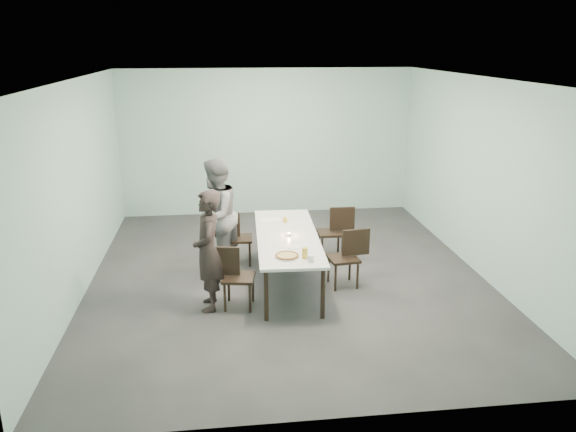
{
  "coord_description": "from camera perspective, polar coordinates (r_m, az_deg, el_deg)",
  "views": [
    {
      "loc": [
        -0.98,
        -8.02,
        3.49
      ],
      "look_at": [
        0.0,
        -0.06,
        1.0
      ],
      "focal_mm": 35.0,
      "sensor_mm": 36.0,
      "label": 1
    }
  ],
  "objects": [
    {
      "name": "diner_near",
      "position": [
        7.57,
        -8.11,
        -3.52
      ],
      "size": [
        0.42,
        0.62,
        1.66
      ],
      "primitive_type": "imported",
      "rotation": [
        0.0,
        0.0,
        -1.53
      ],
      "color": "black",
      "rests_on": "ground"
    },
    {
      "name": "table",
      "position": [
        8.35,
        -0.08,
        -2.32
      ],
      "size": [
        1.01,
        2.63,
        0.75
      ],
      "rotation": [
        0.0,
        0.0,
        -0.04
      ],
      "color": "white",
      "rests_on": "ground"
    },
    {
      "name": "chair_far_right",
      "position": [
        9.44,
        4.84,
        -1.28
      ],
      "size": [
        0.61,
        0.42,
        0.87
      ],
      "rotation": [
        0.0,
        0.0,
        3.13
      ],
      "color": "black",
      "rests_on": "ground"
    },
    {
      "name": "pizza",
      "position": [
        7.48,
        -0.1,
        -4.07
      ],
      "size": [
        0.34,
        0.34,
        0.04
      ],
      "color": "white",
      "rests_on": "table"
    },
    {
      "name": "ground",
      "position": [
        8.8,
        -0.05,
        -6.11
      ],
      "size": [
        7.0,
        7.0,
        0.0
      ],
      "primitive_type": "plane",
      "color": "#333335",
      "rests_on": "ground"
    },
    {
      "name": "tealight",
      "position": [
        8.29,
        0.09,
        -1.9
      ],
      "size": [
        0.06,
        0.06,
        0.05
      ],
      "color": "silver",
      "rests_on": "table"
    },
    {
      "name": "water_tumbler",
      "position": [
        7.33,
        2.32,
        -4.33
      ],
      "size": [
        0.08,
        0.08,
        0.09
      ],
      "primitive_type": "cylinder",
      "color": "silver",
      "rests_on": "table"
    },
    {
      "name": "chair_near_left",
      "position": [
        7.67,
        -5.64,
        -5.75
      ],
      "size": [
        0.64,
        0.49,
        0.87
      ],
      "rotation": [
        0.0,
        0.0,
        -0.17
      ],
      "color": "black",
      "rests_on": "ground"
    },
    {
      "name": "diner_far",
      "position": [
        8.81,
        -7.33,
        0.05
      ],
      "size": [
        1.0,
        1.09,
        1.81
      ],
      "primitive_type": "imported",
      "rotation": [
        0.0,
        0.0,
        -2.01
      ],
      "color": "gray",
      "rests_on": "ground"
    },
    {
      "name": "amber_tumbler",
      "position": [
        8.92,
        -0.3,
        -0.36
      ],
      "size": [
        0.07,
        0.07,
        0.08
      ],
      "primitive_type": "cylinder",
      "color": "gold",
      "rests_on": "table"
    },
    {
      "name": "beer_glass",
      "position": [
        7.42,
        1.72,
        -3.79
      ],
      "size": [
        0.08,
        0.08,
        0.15
      ],
      "primitive_type": "cylinder",
      "color": "gold",
      "rests_on": "table"
    },
    {
      "name": "chair_near_right",
      "position": [
        8.35,
        6.17,
        -3.82
      ],
      "size": [
        0.63,
        0.47,
        0.87
      ],
      "rotation": [
        0.0,
        0.0,
        3.26
      ],
      "color": "black",
      "rests_on": "ground"
    },
    {
      "name": "room_shell",
      "position": [
        8.21,
        -0.05,
        6.97
      ],
      "size": [
        6.02,
        7.02,
        3.01
      ],
      "color": "#A8D3CC",
      "rests_on": "ground"
    },
    {
      "name": "side_plate",
      "position": [
        7.84,
        0.62,
        -3.17
      ],
      "size": [
        0.18,
        0.18,
        0.01
      ],
      "primitive_type": "cylinder",
      "color": "white",
      "rests_on": "table"
    },
    {
      "name": "chair_far_left",
      "position": [
        9.15,
        -5.51,
        -1.89
      ],
      "size": [
        0.62,
        0.44,
        0.87
      ],
      "rotation": [
        0.0,
        0.0,
        -0.04
      ],
      "color": "black",
      "rests_on": "ground"
    },
    {
      "name": "menu",
      "position": [
        9.04,
        -1.81,
        -0.39
      ],
      "size": [
        0.31,
        0.23,
        0.01
      ],
      "primitive_type": "cube",
      "rotation": [
        0.0,
        0.0,
        -0.04
      ],
      "color": "silver",
      "rests_on": "table"
    }
  ]
}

